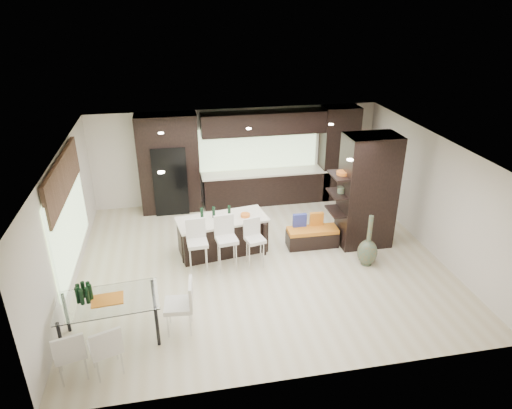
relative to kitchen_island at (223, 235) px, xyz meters
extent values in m
plane|color=beige|center=(0.78, -0.62, -0.43)|extent=(8.00, 8.00, 0.00)
cube|color=silver|center=(0.78, 2.88, 0.92)|extent=(8.00, 0.02, 2.70)
cube|color=silver|center=(-3.22, -0.62, 0.92)|extent=(0.02, 7.00, 2.70)
cube|color=silver|center=(4.78, -0.62, 0.92)|extent=(0.02, 7.00, 2.70)
cube|color=white|center=(0.78, -0.62, 2.27)|extent=(8.00, 7.00, 0.02)
cube|color=#B2D199|center=(-3.18, -0.42, 0.92)|extent=(0.04, 3.20, 1.90)
cube|color=#B2D199|center=(1.38, 2.84, 1.12)|extent=(3.40, 0.04, 1.20)
cube|color=brown|center=(-3.15, -0.42, 1.82)|extent=(0.08, 3.00, 0.80)
cube|color=white|center=(0.78, -0.37, 2.25)|extent=(4.00, 3.00, 0.02)
cube|color=black|center=(1.28, 2.55, 0.92)|extent=(6.80, 0.68, 2.70)
cube|color=black|center=(-1.12, 2.50, 0.52)|extent=(0.90, 0.68, 1.90)
cube|color=black|center=(3.38, -0.22, 0.92)|extent=(1.20, 0.80, 2.70)
cube|color=black|center=(0.00, 0.00, 0.00)|extent=(2.15, 1.19, 0.85)
cube|color=silver|center=(-0.63, -0.75, 0.06)|extent=(0.45, 0.45, 0.96)
cube|color=silver|center=(0.00, -0.76, 0.07)|extent=(0.49, 0.49, 0.99)
cube|color=silver|center=(0.63, -0.73, 0.02)|extent=(0.47, 0.47, 0.88)
cube|color=black|center=(2.13, -0.16, -0.19)|extent=(1.22, 0.48, 0.47)
cube|color=white|center=(-2.27, -2.61, -0.02)|extent=(1.76, 1.08, 0.81)
cube|color=silver|center=(-2.27, -3.40, 0.01)|extent=(0.60, 0.60, 0.88)
cube|color=silver|center=(-2.80, -3.39, 0.00)|extent=(0.57, 0.57, 0.86)
cube|color=silver|center=(-1.10, -2.61, 0.04)|extent=(0.54, 0.54, 0.93)
camera|label=1|loc=(-0.98, -9.28, 5.11)|focal=32.00mm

